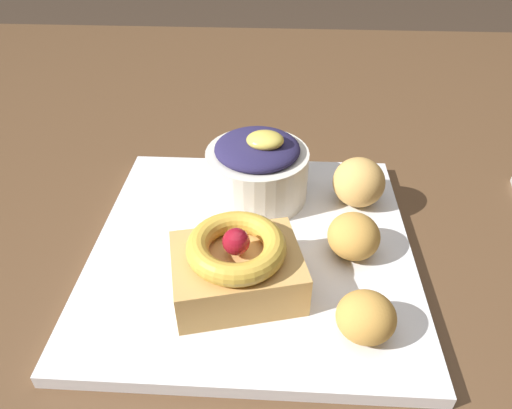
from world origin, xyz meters
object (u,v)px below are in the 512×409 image
at_px(front_plate, 255,249).
at_px(fritter_back, 361,182).
at_px(fritter_front, 369,317).
at_px(fritter_middle, 356,236).
at_px(berry_ramekin, 260,168).
at_px(cake_slice, 240,265).

height_order(front_plate, fritter_back, fritter_back).
bearing_deg(fritter_front, fritter_middle, 89.56).
xyz_separation_m(berry_ramekin, fritter_back, (0.10, -0.01, -0.01)).
distance_m(berry_ramekin, fritter_middle, 0.12).
distance_m(front_plate, fritter_back, 0.12).
relative_size(cake_slice, fritter_front, 2.64).
xyz_separation_m(front_plate, fritter_back, (0.10, 0.07, 0.03)).
distance_m(berry_ramekin, fritter_back, 0.10).
relative_size(front_plate, cake_slice, 2.48).
relative_size(cake_slice, berry_ramekin, 1.13).
bearing_deg(cake_slice, berry_ramekin, 85.91).
relative_size(berry_ramekin, fritter_front, 2.33).
bearing_deg(fritter_front, cake_slice, 158.26).
bearing_deg(fritter_middle, fritter_front, -90.44).
bearing_deg(front_plate, fritter_front, -46.68).
distance_m(cake_slice, fritter_front, 0.10).
distance_m(front_plate, fritter_middle, 0.09).
bearing_deg(fritter_back, fritter_front, -94.75).
bearing_deg(cake_slice, fritter_front, -21.74).
bearing_deg(berry_ramekin, fritter_back, -3.10).
bearing_deg(front_plate, fritter_middle, -4.16).
height_order(berry_ramekin, fritter_back, berry_ramekin).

